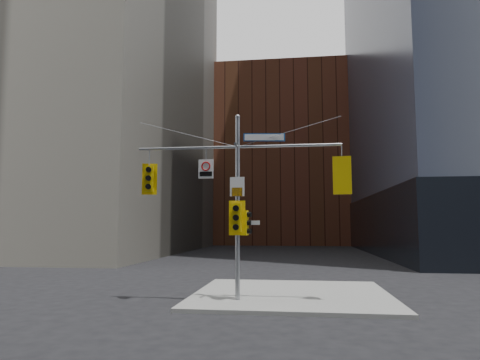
% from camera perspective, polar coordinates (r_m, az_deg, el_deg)
% --- Properties ---
extents(ground, '(160.00, 160.00, 0.00)m').
position_cam_1_polar(ground, '(14.81, -1.45, -17.53)').
color(ground, black).
rests_on(ground, ground).
extents(sidewalk_corner, '(8.00, 8.00, 0.15)m').
position_cam_1_polar(sidewalk_corner, '(18.56, 6.88, -14.91)').
color(sidewalk_corner, gray).
rests_on(sidewalk_corner, ground).
extents(brick_midrise, '(26.00, 20.00, 28.00)m').
position_cam_1_polar(brick_midrise, '(73.21, 5.68, 2.66)').
color(brick_midrise, brown).
rests_on(brick_midrise, ground).
extents(signal_assembly, '(8.00, 0.80, 7.30)m').
position_cam_1_polar(signal_assembly, '(16.55, -0.33, -0.96)').
color(signal_assembly, gray).
rests_on(signal_assembly, ground).
extents(traffic_light_west_arm, '(0.60, 0.54, 1.26)m').
position_cam_1_polar(traffic_light_west_arm, '(17.45, -12.03, 0.18)').
color(traffic_light_west_arm, '#DEB80B').
rests_on(traffic_light_west_arm, ground).
extents(traffic_light_east_arm, '(0.68, 0.58, 1.43)m').
position_cam_1_polar(traffic_light_east_arm, '(16.53, 13.48, 0.55)').
color(traffic_light_east_arm, '#DEB80B').
rests_on(traffic_light_east_arm, ground).
extents(traffic_light_pole_side, '(0.40, 0.34, 0.95)m').
position_cam_1_polar(traffic_light_pole_side, '(16.45, 0.77, -5.73)').
color(traffic_light_pole_side, '#DEB80B').
rests_on(traffic_light_pole_side, ground).
extents(traffic_light_pole_front, '(0.63, 0.49, 1.32)m').
position_cam_1_polar(traffic_light_pole_front, '(16.22, -0.46, -5.06)').
color(traffic_light_pole_front, '#DEB80B').
rests_on(traffic_light_pole_front, ground).
extents(street_sign_blade, '(1.62, 0.24, 0.32)m').
position_cam_1_polar(street_sign_blade, '(16.73, 3.25, 5.70)').
color(street_sign_blade, navy).
rests_on(street_sign_blade, ground).
extents(regulatory_sign_arm, '(0.60, 0.10, 0.76)m').
position_cam_1_polar(regulatory_sign_arm, '(16.83, -4.57, 1.57)').
color(regulatory_sign_arm, silver).
rests_on(regulatory_sign_arm, ground).
extents(regulatory_sign_pole, '(0.57, 0.06, 0.74)m').
position_cam_1_polar(regulatory_sign_pole, '(16.44, -0.39, -0.95)').
color(regulatory_sign_pole, silver).
rests_on(regulatory_sign_pole, ground).
extents(street_blade_ew, '(0.82, 0.14, 0.16)m').
position_cam_1_polar(street_blade_ew, '(16.44, 1.23, -5.71)').
color(street_blade_ew, silver).
rests_on(street_blade_ew, ground).
extents(street_blade_ns, '(0.12, 0.71, 0.14)m').
position_cam_1_polar(street_blade_ns, '(16.94, -0.12, -6.04)').
color(street_blade_ns, '#145926').
rests_on(street_blade_ns, ground).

